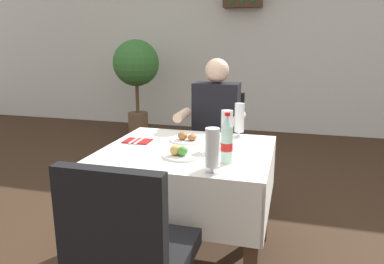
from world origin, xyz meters
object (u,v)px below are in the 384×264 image
object	(u,v)px
beer_glass_right	(212,151)
potted_plant_corner	(136,69)
plate_far_diner	(188,138)
cola_bottle_primary	(227,141)
plate_near_camera	(181,153)
main_dining_table	(188,176)
beer_glass_left	(227,128)
chair_far_diner_seat	(215,144)
chair_near_camera_side	(131,252)
beer_glass_middle	(239,120)
seated_diner_far	(215,129)
napkin_cutlery_set	(138,141)

from	to	relation	value
beer_glass_right	potted_plant_corner	size ratio (longest dim) A/B	0.16
plate_far_diner	cola_bottle_primary	size ratio (longest dim) A/B	0.88
plate_near_camera	plate_far_diner	xyz separation A→B (m)	(-0.06, 0.34, -0.00)
main_dining_table	beer_glass_left	world-z (taller)	beer_glass_left
chair_far_diner_seat	plate_far_diner	bearing A→B (deg)	-94.33
beer_glass_left	cola_bottle_primary	size ratio (longest dim) A/B	0.84
chair_near_camera_side	plate_near_camera	world-z (taller)	chair_near_camera_side
beer_glass_left	beer_glass_right	world-z (taller)	beer_glass_left
beer_glass_middle	beer_glass_right	bearing A→B (deg)	-91.95
cola_bottle_primary	potted_plant_corner	world-z (taller)	potted_plant_corner
chair_far_diner_seat	cola_bottle_primary	bearing A→B (deg)	-75.20
beer_glass_middle	beer_glass_left	bearing A→B (deg)	-97.63
beer_glass_right	cola_bottle_primary	bearing A→B (deg)	76.95
plate_far_diner	beer_glass_left	bearing A→B (deg)	-17.19
cola_bottle_primary	seated_diner_far	bearing A→B (deg)	105.63
beer_glass_left	beer_glass_middle	distance (m)	0.28
plate_near_camera	napkin_cutlery_set	world-z (taller)	plate_near_camera
main_dining_table	potted_plant_corner	bearing A→B (deg)	118.89
chair_near_camera_side	potted_plant_corner	xyz separation A→B (m)	(-1.62, 3.77, 0.44)
cola_bottle_primary	napkin_cutlery_set	distance (m)	0.70
plate_far_diner	cola_bottle_primary	xyz separation A→B (m)	(0.32, -0.37, 0.10)
beer_glass_middle	seated_diner_far	bearing A→B (deg)	123.61
plate_near_camera	plate_far_diner	world-z (taller)	plate_near_camera
beer_glass_middle	plate_near_camera	bearing A→B (deg)	-115.70
cola_bottle_primary	plate_near_camera	bearing A→B (deg)	172.10
beer_glass_middle	potted_plant_corner	xyz separation A→B (m)	(-1.88, 2.57, 0.12)
chair_far_diner_seat	plate_near_camera	world-z (taller)	chair_far_diner_seat
beer_glass_left	napkin_cutlery_set	distance (m)	0.59
chair_near_camera_side	plate_far_diner	world-z (taller)	chair_near_camera_side
main_dining_table	beer_glass_middle	distance (m)	0.53
main_dining_table	seated_diner_far	bearing A→B (deg)	88.89
beer_glass_right	potted_plant_corner	world-z (taller)	potted_plant_corner
beer_glass_middle	napkin_cutlery_set	xyz separation A→B (m)	(-0.62, -0.29, -0.11)
chair_far_diner_seat	chair_near_camera_side	bearing A→B (deg)	-90.00
cola_bottle_primary	napkin_cutlery_set	xyz separation A→B (m)	(-0.63, 0.27, -0.12)
napkin_cutlery_set	chair_far_diner_seat	bearing A→B (deg)	65.08
plate_far_diner	potted_plant_corner	world-z (taller)	potted_plant_corner
chair_near_camera_side	napkin_cutlery_set	bearing A→B (deg)	111.61
plate_far_diner	beer_glass_left	xyz separation A→B (m)	(0.27, -0.08, 0.11)
potted_plant_corner	beer_glass_middle	bearing A→B (deg)	-53.88
seated_diner_far	plate_near_camera	bearing A→B (deg)	-90.49
chair_far_diner_seat	napkin_cutlery_set	size ratio (longest dim) A/B	5.08
cola_bottle_primary	chair_far_diner_seat	bearing A→B (deg)	104.80
seated_diner_far	napkin_cutlery_set	distance (m)	0.76
beer_glass_left	main_dining_table	bearing A→B (deg)	-158.49
napkin_cutlery_set	potted_plant_corner	xyz separation A→B (m)	(-1.26, 2.87, 0.23)
beer_glass_right	seated_diner_far	bearing A→B (deg)	101.25
plate_far_diner	beer_glass_right	world-z (taller)	beer_glass_right
beer_glass_left	napkin_cutlery_set	xyz separation A→B (m)	(-0.58, -0.02, -0.12)
seated_diner_far	plate_far_diner	size ratio (longest dim) A/B	5.22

